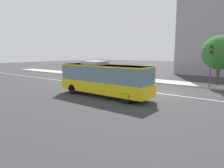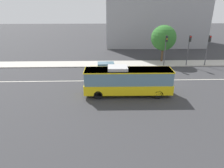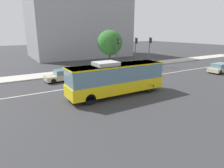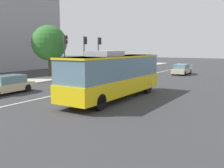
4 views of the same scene
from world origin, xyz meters
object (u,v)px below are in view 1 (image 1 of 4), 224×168
at_px(sedan_beige_ahead, 128,78).
at_px(traffic_light_near_corner, 211,59).
at_px(transit_bus, 104,78).
at_px(street_tree_kerbside_left, 220,53).

xyz_separation_m(sedan_beige_ahead, traffic_light_near_corner, (9.98, 2.58, 2.84)).
bearing_deg(sedan_beige_ahead, transit_bus, 105.18).
relative_size(sedan_beige_ahead, traffic_light_near_corner, 0.88).
bearing_deg(transit_bus, street_tree_kerbside_left, 62.18).
height_order(sedan_beige_ahead, street_tree_kerbside_left, street_tree_kerbside_left).
distance_m(sedan_beige_ahead, street_tree_kerbside_left, 12.25).
height_order(sedan_beige_ahead, traffic_light_near_corner, traffic_light_near_corner).
bearing_deg(transit_bus, traffic_light_near_corner, 57.42).
relative_size(transit_bus, sedan_beige_ahead, 2.20).
height_order(transit_bus, sedan_beige_ahead, transit_bus).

